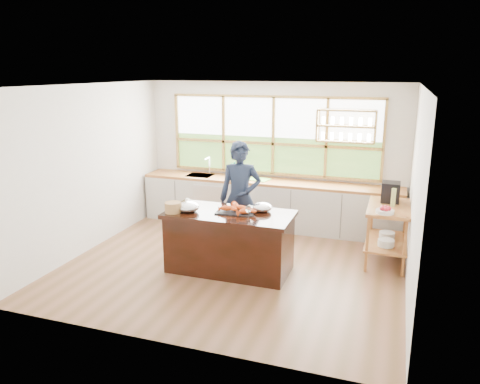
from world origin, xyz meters
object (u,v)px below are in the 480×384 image
at_px(espresso_machine, 391,192).
at_px(wicker_basket, 173,207).
at_px(cook, 240,198).
at_px(island, 230,241).

relative_size(espresso_machine, wicker_basket, 1.33).
distance_m(espresso_machine, wicker_basket, 3.38).
bearing_deg(espresso_machine, wicker_basket, -151.67).
xyz_separation_m(cook, espresso_machine, (2.27, 0.63, 0.14)).
height_order(cook, espresso_machine, cook).
xyz_separation_m(espresso_machine, wicker_basket, (-2.97, -1.61, -0.08)).
relative_size(cook, wicker_basket, 7.76).
height_order(island, wicker_basket, wicker_basket).
distance_m(island, wicker_basket, 0.97).
xyz_separation_m(island, espresso_machine, (2.19, 1.36, 0.60)).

